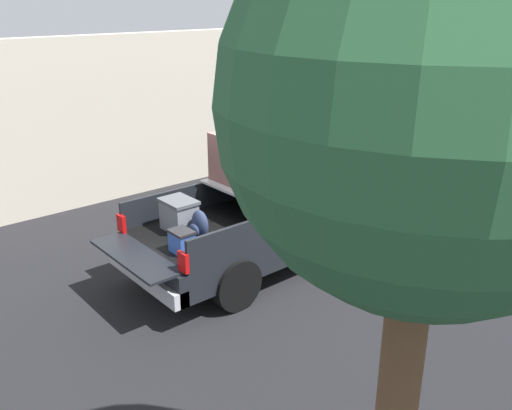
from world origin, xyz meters
The scene contains 5 objects.
ground_plane centered at (0.00, 0.00, 0.00)m, with size 40.00×40.00×0.00m, color black.
pickup_truck centered at (0.38, 0.00, 0.98)m, with size 6.05×2.06×2.23m.
building_facade centered at (0.43, 4.79, 1.81)m, with size 11.32×0.36×3.61m, color beige.
tree_background centered at (-3.50, -4.90, 3.80)m, with size 2.38×2.38×5.03m.
trash_can centered at (3.24, 3.24, 0.50)m, with size 0.60×0.60×0.98m.
Camera 1 is at (-6.16, -6.57, 4.36)m, focal length 38.74 mm.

